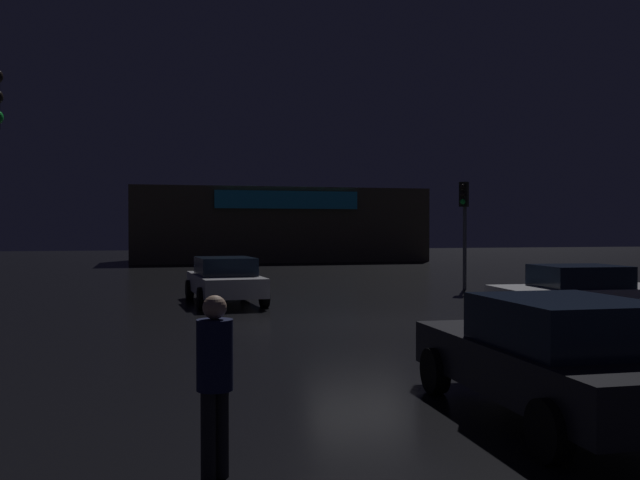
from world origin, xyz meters
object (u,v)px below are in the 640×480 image
(pedestrian, at_px, (215,372))
(traffic_signal_opposite, at_px, (464,213))
(car_crossing, at_px, (225,279))
(car_near, at_px, (589,298))
(store_building, at_px, (277,225))
(car_far, at_px, (554,357))

(pedestrian, bearing_deg, traffic_signal_opposite, 58.21)
(traffic_signal_opposite, relative_size, car_crossing, 0.90)
(traffic_signal_opposite, relative_size, car_near, 0.92)
(traffic_signal_opposite, height_order, pedestrian, traffic_signal_opposite)
(store_building, bearing_deg, traffic_signal_opposite, -84.18)
(store_building, xyz_separation_m, car_crossing, (-6.76, -27.70, -1.83))
(car_near, relative_size, car_crossing, 0.98)
(car_near, height_order, car_crossing, car_near)
(car_far, height_order, car_crossing, car_far)
(car_near, distance_m, pedestrian, 11.49)
(car_far, bearing_deg, traffic_signal_opposite, 67.80)
(store_building, relative_size, car_crossing, 4.50)
(car_crossing, distance_m, pedestrian, 15.35)
(car_crossing, bearing_deg, pedestrian, -96.55)
(car_far, bearing_deg, car_crossing, 99.84)
(pedestrian, bearing_deg, car_crossing, 83.45)
(car_crossing, bearing_deg, store_building, 76.28)
(store_building, bearing_deg, car_crossing, -103.72)
(traffic_signal_opposite, relative_size, pedestrian, 2.39)
(store_building, bearing_deg, pedestrian, -101.21)
(traffic_signal_opposite, height_order, car_far, traffic_signal_opposite)
(car_near, bearing_deg, car_crossing, 131.81)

